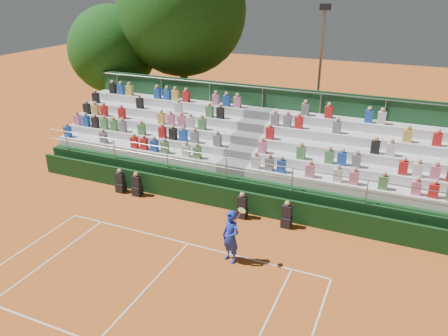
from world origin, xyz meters
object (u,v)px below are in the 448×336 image
at_px(tree_east, 182,11).
at_px(tennis_player, 231,237).
at_px(tree_west, 112,50).
at_px(floodlight_mast, 320,66).

bearing_deg(tree_east, tennis_player, -55.97).
bearing_deg(tree_east, tree_west, -158.71).
xyz_separation_m(tree_west, tree_east, (4.25, 1.65, 2.39)).
bearing_deg(tree_west, tree_east, 21.29).
xyz_separation_m(tennis_player, tree_east, (-8.75, 12.96, 6.63)).
xyz_separation_m(tree_west, floodlight_mast, (12.94, 2.31, -0.49)).
relative_size(tree_west, floodlight_mast, 0.98).
distance_m(tree_west, floodlight_mast, 13.15).
xyz_separation_m(tennis_player, tree_west, (-13.00, 11.31, 4.24)).
bearing_deg(tennis_player, floodlight_mast, 90.24).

